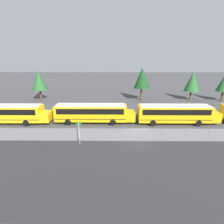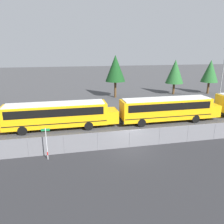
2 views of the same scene
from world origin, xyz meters
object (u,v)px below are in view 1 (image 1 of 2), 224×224
school_bus_2 (176,113)px  street_sign (79,133)px  tree_3 (192,82)px  tree_2 (142,78)px  school_bus_0 (8,113)px  school_bus_1 (93,112)px  tree_0 (39,81)px

school_bus_2 → street_sign: 16.07m
tree_3 → school_bus_2: bearing=-119.6°
tree_2 → tree_3: bearing=2.2°
school_bus_0 → school_bus_1: same height
school_bus_2 → tree_2: size_ratio=1.64×
tree_3 → school_bus_1: bearing=-145.0°
street_sign → tree_3: tree_3 is taller
school_bus_1 → tree_0: size_ratio=1.82×
school_bus_1 → street_sign: size_ratio=4.62×
school_bus_0 → school_bus_1: (13.75, 0.44, 0.00)m
street_sign → school_bus_1: bearing=83.3°
tree_2 → street_sign: bearing=-116.1°
tree_0 → tree_3: tree_0 is taller
school_bus_0 → tree_0: (-1.04, 15.86, 3.04)m
school_bus_2 → street_sign: bearing=-153.9°
school_bus_0 → tree_0: tree_0 is taller
tree_0 → tree_2: (25.09, 0.07, 0.62)m
school_bus_1 → tree_3: bearing=35.0°
school_bus_1 → school_bus_2: size_ratio=1.00×
street_sign → tree_0: (-13.93, 22.74, 3.39)m
street_sign → school_bus_2: bearing=26.1°
school_bus_0 → tree_3: bearing=24.2°
tree_0 → tree_3: bearing=0.8°
school_bus_0 → street_sign: 14.61m
school_bus_0 → school_bus_2: 27.31m
tree_3 → street_sign: bearing=-135.4°
school_bus_2 → school_bus_1: bearing=178.9°
school_bus_2 → street_sign: size_ratio=4.62×
tree_3 → tree_0: bearing=-179.2°
tree_3 → school_bus_0: bearing=-155.8°
school_bus_1 → street_sign: bearing=-96.7°
school_bus_0 → tree_2: (24.05, 15.93, 3.65)m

